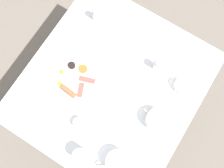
{
  "coord_description": "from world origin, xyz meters",
  "views": [
    {
      "loc": [
        0.19,
        -0.3,
        2.25
      ],
      "look_at": [
        0.0,
        0.0,
        0.77
      ],
      "focal_mm": 42.0,
      "sensor_mm": 36.0,
      "label": 1
    }
  ],
  "objects": [
    {
      "name": "teapot_near",
      "position": [
        0.25,
        -0.35,
        0.79
      ],
      "size": [
        0.14,
        0.17,
        0.12
      ],
      "rotation": [
        0.0,
        0.0,
        0.9
      ],
      "color": "white",
      "rests_on": "table"
    },
    {
      "name": "table",
      "position": [
        0.0,
        0.0,
        0.68
      ],
      "size": [
        0.99,
        1.07,
        0.75
      ],
      "color": "silver",
      "rests_on": "ground_plane"
    },
    {
      "name": "fork_spare",
      "position": [
        0.08,
        -0.17,
        0.75
      ],
      "size": [
        0.06,
        0.18,
        0.0
      ],
      "rotation": [
        0.0,
        0.0,
        3.38
      ],
      "color": "silver",
      "rests_on": "table"
    },
    {
      "name": "ground_plane",
      "position": [
        0.0,
        0.0,
        0.0
      ],
      "size": [
        8.0,
        8.0,
        0.0
      ],
      "primitive_type": "plane",
      "color": "#70665B"
    },
    {
      "name": "creamer_jug",
      "position": [
        -0.03,
        -0.29,
        0.78
      ],
      "size": [
        0.08,
        0.06,
        0.06
      ],
      "color": "white",
      "rests_on": "table"
    },
    {
      "name": "teapot_far",
      "position": [
        0.33,
        -0.05,
        0.79
      ],
      "size": [
        0.21,
        0.13,
        0.12
      ],
      "rotation": [
        0.0,
        0.0,
        3.03
      ],
      "color": "white",
      "rests_on": "table"
    },
    {
      "name": "teacup_with_saucer_left",
      "position": [
        0.35,
        0.2,
        0.77
      ],
      "size": [
        0.15,
        0.15,
        0.06
      ],
      "color": "white",
      "rests_on": "table"
    },
    {
      "name": "spoon_for_tea",
      "position": [
        -0.37,
        -0.38,
        0.75
      ],
      "size": [
        0.15,
        0.02,
        0.0
      ],
      "rotation": [
        0.0,
        0.0,
        4.74
      ],
      "color": "silver",
      "rests_on": "table"
    },
    {
      "name": "breakfast_plate",
      "position": [
        -0.21,
        -0.1,
        0.76
      ],
      "size": [
        0.31,
        0.31,
        0.04
      ],
      "color": "white",
      "rests_on": "table"
    },
    {
      "name": "salt_grinder",
      "position": [
        0.16,
        0.23,
        0.81
      ],
      "size": [
        0.04,
        0.04,
        0.12
      ],
      "color": "#BCBCC1",
      "rests_on": "table"
    },
    {
      "name": "fork_by_plate",
      "position": [
        -0.15,
        0.2,
        0.75
      ],
      "size": [
        0.16,
        0.11,
        0.0
      ],
      "rotation": [
        0.0,
        0.0,
        4.11
      ],
      "color": "silver",
      "rests_on": "table"
    },
    {
      "name": "pepper_grinder",
      "position": [
        -0.31,
        0.31,
        0.81
      ],
      "size": [
        0.04,
        0.04,
        0.12
      ],
      "color": "#BCBCC1",
      "rests_on": "table"
    },
    {
      "name": "water_glass_tall",
      "position": [
        0.07,
        -0.43,
        0.81
      ],
      "size": [
        0.07,
        0.07,
        0.12
      ],
      "color": "white",
      "rests_on": "table"
    },
    {
      "name": "knife_by_plate",
      "position": [
        0.12,
        0.1,
        0.75
      ],
      "size": [
        0.06,
        0.19,
        0.0
      ],
      "rotation": [
        0.0,
        0.0,
        0.25
      ],
      "color": "silver",
      "rests_on": "table"
    }
  ]
}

